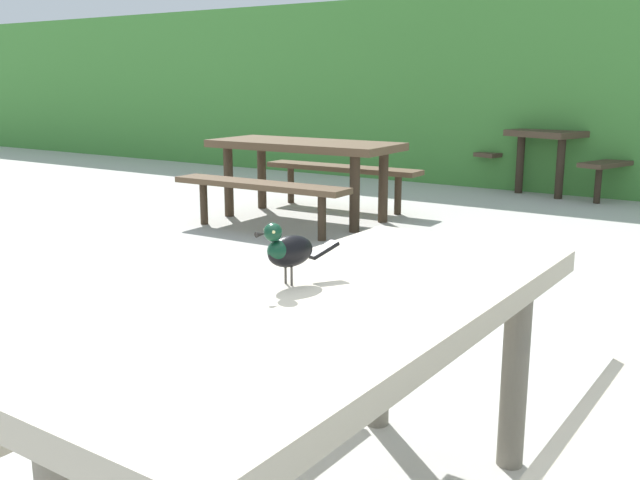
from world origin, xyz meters
TOP-DOWN VIEW (x-y plane):
  - picnic_table_foreground at (0.11, 0.16)m, footprint 1.71×1.81m
  - bird_grackle at (-0.06, 0.18)m, footprint 0.12×0.28m
  - picnic_table_mid_left at (-1.12, 7.43)m, footprint 2.13×2.14m
  - picnic_table_mid_right at (-2.76, 4.13)m, footprint 1.82×1.71m

SIDE VIEW (x-z plane):
  - picnic_table_foreground at x=0.11m, z-range 0.19..0.93m
  - picnic_table_mid_left at x=-1.12m, z-range 0.19..0.93m
  - picnic_table_mid_right at x=-2.76m, z-range 0.19..0.93m
  - bird_grackle at x=-0.06m, z-range 0.75..0.94m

